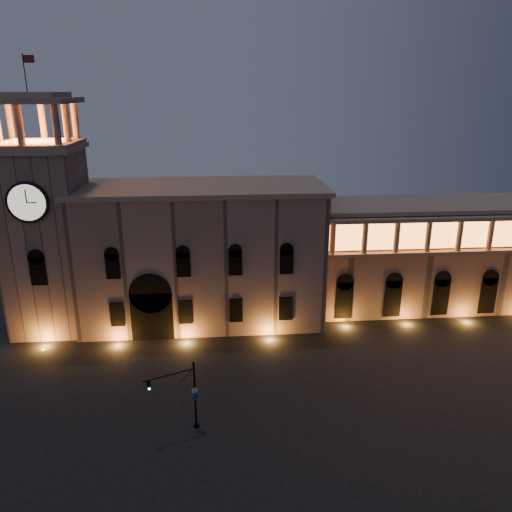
# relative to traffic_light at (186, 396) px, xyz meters

# --- Properties ---
(ground) EXTENTS (160.00, 160.00, 0.00)m
(ground) POSITION_rel_traffic_light_xyz_m (3.07, 1.26, -3.46)
(ground) COLOR black
(ground) RESTS_ON ground
(government_building) EXTENTS (30.80, 12.80, 17.60)m
(government_building) POSITION_rel_traffic_light_xyz_m (1.00, 23.19, 5.32)
(government_building) COLOR #8E6C5D
(government_building) RESTS_ON ground
(clock_tower) EXTENTS (9.80, 9.80, 32.40)m
(clock_tower) POSITION_rel_traffic_light_xyz_m (-17.43, 22.23, 9.04)
(clock_tower) COLOR #8E6C5D
(clock_tower) RESTS_ON ground
(colonnade_wing) EXTENTS (40.60, 11.50, 14.50)m
(colonnade_wing) POSITION_rel_traffic_light_xyz_m (35.07, 25.18, 3.88)
(colonnade_wing) COLOR #896657
(colonnade_wing) RESTS_ON ground
(traffic_light) EXTENTS (4.47, 2.07, 6.58)m
(traffic_light) POSITION_rel_traffic_light_xyz_m (0.00, 0.00, 0.00)
(traffic_light) COLOR black
(traffic_light) RESTS_ON ground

